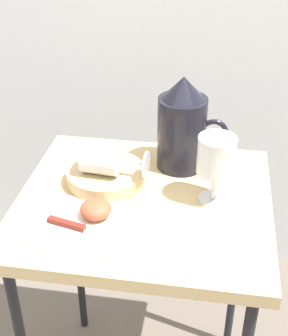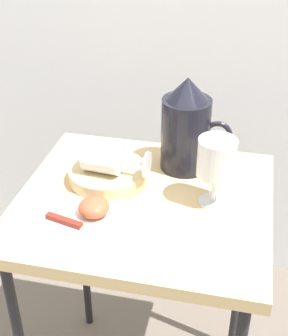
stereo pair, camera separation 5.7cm
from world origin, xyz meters
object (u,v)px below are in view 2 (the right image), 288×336
object	(u,v)px
wine_glass_tipped_near	(105,158)
pitcher	(186,133)
table	(144,223)
basket_tray	(108,174)
wine_glass_upright	(216,161)
apple_half_left	(94,207)
knife	(77,226)

from	to	relation	value
wine_glass_tipped_near	pitcher	bearing A→B (deg)	34.82
table	basket_tray	xyz separation A→B (m)	(-0.10, 0.05, 0.09)
table	basket_tray	distance (m)	0.14
basket_tray	wine_glass_upright	world-z (taller)	wine_glass_upright
table	wine_glass_tipped_near	xyz separation A→B (m)	(-0.10, 0.04, 0.14)
table	apple_half_left	bearing A→B (deg)	-136.02
pitcher	wine_glass_tipped_near	xyz separation A→B (m)	(-0.17, -0.12, -0.02)
table	basket_tray	world-z (taller)	basket_tray
pitcher	knife	distance (m)	0.35
wine_glass_tipped_near	apple_half_left	size ratio (longest dim) A/B	2.31
wine_glass_tipped_near	apple_half_left	distance (m)	0.13
wine_glass_tipped_near	knife	distance (m)	0.18
basket_tray	wine_glass_tipped_near	world-z (taller)	wine_glass_tipped_near
table	wine_glass_tipped_near	bearing A→B (deg)	159.34
pitcher	wine_glass_upright	size ratio (longest dim) A/B	1.48
apple_half_left	table	bearing A→B (deg)	43.98
knife	wine_glass_upright	bearing A→B (deg)	30.42
wine_glass_upright	apple_half_left	xyz separation A→B (m)	(-0.24, -0.10, -0.09)
basket_tray	wine_glass_upright	bearing A→B (deg)	-7.59
wine_glass_tipped_near	apple_half_left	bearing A→B (deg)	-85.23
table	pitcher	distance (m)	0.23
wine_glass_upright	wine_glass_tipped_near	xyz separation A→B (m)	(-0.25, 0.02, -0.04)
wine_glass_tipped_near	apple_half_left	xyz separation A→B (m)	(0.01, -0.12, -0.05)
basket_tray	knife	size ratio (longest dim) A/B	0.87
wine_glass_tipped_near	knife	world-z (taller)	wine_glass_tipped_near
basket_tray	wine_glass_tipped_near	distance (m)	0.06
basket_tray	pitcher	xyz separation A→B (m)	(0.17, 0.10, 0.08)
basket_tray	wine_glass_upright	xyz separation A→B (m)	(0.25, -0.03, 0.09)
pitcher	knife	xyz separation A→B (m)	(-0.18, -0.29, -0.09)
wine_glass_upright	table	bearing A→B (deg)	-173.31
wine_glass_upright	knife	world-z (taller)	wine_glass_upright
table	pitcher	xyz separation A→B (m)	(0.07, 0.15, 0.16)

